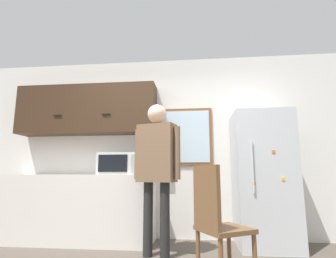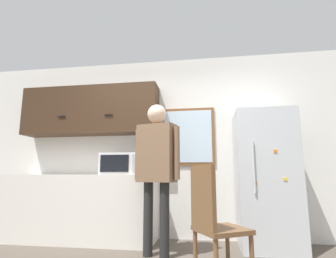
# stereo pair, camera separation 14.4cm
# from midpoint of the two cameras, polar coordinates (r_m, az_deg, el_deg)

# --- Properties ---
(back_wall) EXTENTS (6.00, 0.06, 2.70)m
(back_wall) POSITION_cam_midpoint_polar(r_m,az_deg,el_deg) (4.00, 0.48, -3.49)
(back_wall) COLOR white
(back_wall) RESTS_ON ground_plane
(counter) EXTENTS (2.11, 0.63, 0.91)m
(counter) POSITION_cam_midpoint_polar(r_m,az_deg,el_deg) (4.00, -17.41, -15.92)
(counter) COLOR silver
(counter) RESTS_ON ground_plane
(upper_cabinets) EXTENTS (2.11, 0.37, 0.74)m
(upper_cabinets) POSITION_cam_midpoint_polar(r_m,az_deg,el_deg) (4.22, -15.58, 3.76)
(upper_cabinets) COLOR #3D2819
(microwave) EXTENTS (0.55, 0.39, 0.29)m
(microwave) POSITION_cam_midpoint_polar(r_m,az_deg,el_deg) (3.71, -8.77, -7.51)
(microwave) COLOR white
(microwave) RESTS_ON counter
(person) EXTENTS (0.57, 0.34, 1.74)m
(person) POSITION_cam_midpoint_polar(r_m,az_deg,el_deg) (3.10, -1.16, -6.84)
(person) COLOR black
(person) RESTS_ON ground_plane
(refrigerator) EXTENTS (0.72, 0.71, 1.72)m
(refrigerator) POSITION_cam_midpoint_polar(r_m,az_deg,el_deg) (3.64, 21.60, -9.93)
(refrigerator) COLOR silver
(refrigerator) RESTS_ON ground_plane
(chair) EXTENTS (0.56, 0.56, 0.99)m
(chair) POSITION_cam_midpoint_polar(r_m,az_deg,el_deg) (2.49, 11.46, -18.44)
(chair) COLOR brown
(chair) RESTS_ON ground_plane
(window) EXTENTS (0.79, 0.05, 0.86)m
(window) POSITION_cam_midpoint_polar(r_m,az_deg,el_deg) (3.94, 5.40, -1.61)
(window) COLOR brown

